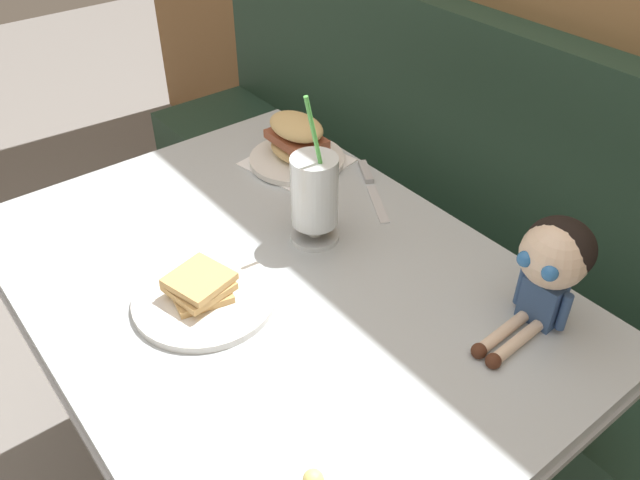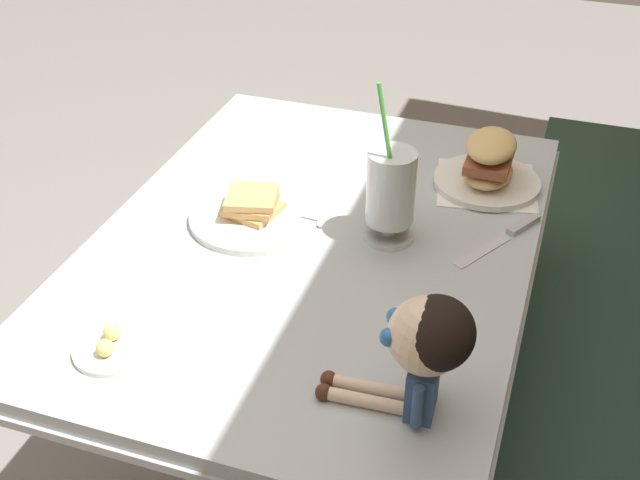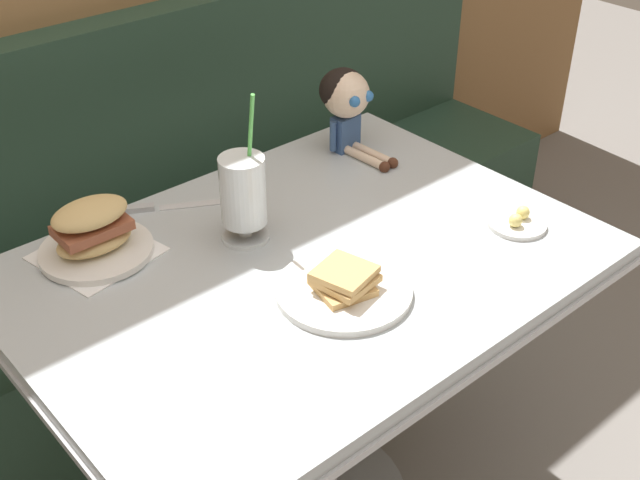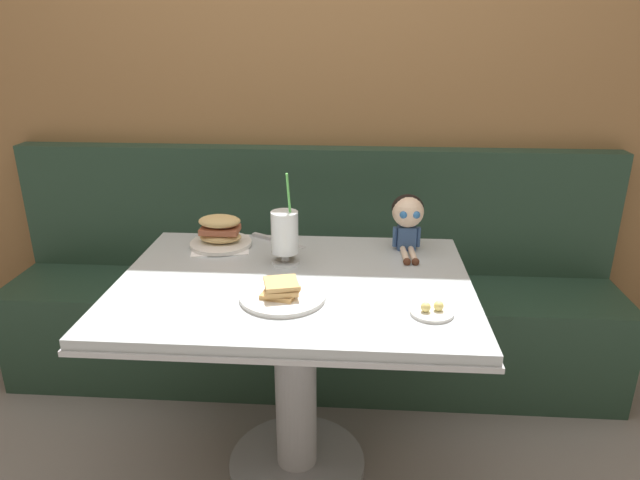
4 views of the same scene
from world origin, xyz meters
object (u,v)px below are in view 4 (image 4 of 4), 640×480
(butter_knife, at_px, (269,238))
(seated_doll, at_px, (408,215))
(butter_saucer, at_px, (432,311))
(milkshake_glass, at_px, (285,235))
(toast_plate, at_px, (282,294))
(sandwich_plate, at_px, (220,234))

(butter_knife, relative_size, seated_doll, 0.97)
(butter_saucer, distance_m, seated_doll, 0.50)
(milkshake_glass, height_order, butter_saucer, milkshake_glass)
(toast_plate, relative_size, sandwich_plate, 1.07)
(sandwich_plate, height_order, seated_doll, seated_doll)
(milkshake_glass, distance_m, sandwich_plate, 0.30)
(butter_knife, bearing_deg, seated_doll, -7.25)
(toast_plate, relative_size, milkshake_glass, 0.79)
(seated_doll, bearing_deg, toast_plate, -132.68)
(toast_plate, bearing_deg, butter_saucer, -8.59)
(milkshake_glass, height_order, seated_doll, milkshake_glass)
(butter_saucer, bearing_deg, toast_plate, 171.41)
(milkshake_glass, height_order, butter_knife, milkshake_glass)
(sandwich_plate, distance_m, butter_saucer, 0.84)
(toast_plate, relative_size, seated_doll, 1.13)
(butter_saucer, xyz_separation_m, seated_doll, (-0.03, 0.48, 0.12))
(butter_saucer, height_order, butter_knife, butter_saucer)
(butter_knife, bearing_deg, sandwich_plate, -155.22)
(butter_saucer, bearing_deg, seated_doll, 94.09)
(butter_saucer, relative_size, seated_doll, 0.54)
(butter_saucer, bearing_deg, sandwich_plate, 146.01)
(butter_saucer, bearing_deg, milkshake_glass, 143.72)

